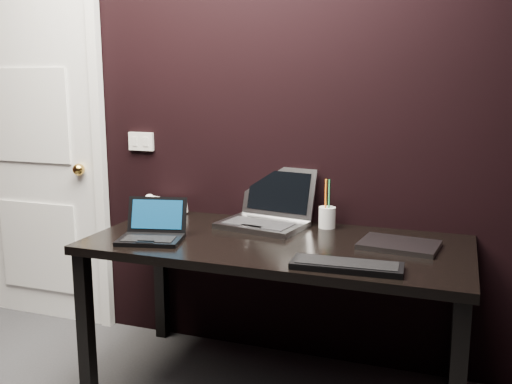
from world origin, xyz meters
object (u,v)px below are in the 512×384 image
(desk_phone, at_px, (163,207))
(netbook, at_px, (152,232))
(desk, at_px, (277,257))
(pen_cup, at_px, (327,216))
(closed_laptop, at_px, (399,245))
(mobile_phone, at_px, (156,217))
(door, at_px, (34,150))
(silver_laptop, at_px, (267,215))
(ext_keyboard, at_px, (347,265))

(desk_phone, bearing_deg, netbook, -66.97)
(netbook, bearing_deg, desk, 18.31)
(pen_cup, bearing_deg, desk_phone, -178.09)
(closed_laptop, xyz_separation_m, desk_phone, (-1.26, 0.20, 0.03))
(mobile_phone, xyz_separation_m, pen_cup, (0.83, 0.22, 0.02))
(desk, distance_m, pen_cup, 0.37)
(door, xyz_separation_m, mobile_phone, (0.98, -0.28, -0.27))
(desk, distance_m, mobile_phone, 0.68)
(silver_laptop, distance_m, desk_phone, 0.60)
(desk_phone, distance_m, pen_cup, 0.89)
(desk, relative_size, netbook, 5.20)
(desk_phone, xyz_separation_m, mobile_phone, (0.06, -0.19, -0.01))
(netbook, height_order, closed_laptop, netbook)
(netbook, relative_size, silver_laptop, 0.72)
(desk_phone, relative_size, mobile_phone, 2.60)
(netbook, distance_m, desk_phone, 0.49)
(ext_keyboard, relative_size, mobile_phone, 4.69)
(closed_laptop, height_order, pen_cup, pen_cup)
(door, height_order, netbook, door)
(desk, bearing_deg, silver_laptop, 118.33)
(desk, xyz_separation_m, desk_phone, (-0.73, 0.28, 0.12))
(door, bearing_deg, mobile_phone, -16.21)
(pen_cup, bearing_deg, desk, -117.64)
(door, xyz_separation_m, pen_cup, (1.81, -0.07, -0.25))
(netbook, xyz_separation_m, mobile_phone, (-0.13, 0.27, -0.00))
(netbook, xyz_separation_m, desk_phone, (-0.19, 0.45, 0.01))
(desk, height_order, desk_phone, desk_phone)
(silver_laptop, height_order, closed_laptop, silver_laptop)
(desk, distance_m, closed_laptop, 0.55)
(netbook, relative_size, mobile_phone, 3.54)
(closed_laptop, relative_size, mobile_phone, 3.82)
(silver_laptop, relative_size, pen_cup, 1.88)
(desk, distance_m, desk_phone, 0.79)
(door, bearing_deg, pen_cup, -2.17)
(desk_phone, distance_m, mobile_phone, 0.20)
(ext_keyboard, distance_m, mobile_phone, 1.11)
(closed_laptop, bearing_deg, desk_phone, 171.08)
(ext_keyboard, relative_size, desk_phone, 1.80)
(desk, bearing_deg, mobile_phone, 172.30)
(silver_laptop, relative_size, desk_phone, 1.90)
(closed_laptop, bearing_deg, door, 172.26)
(silver_laptop, bearing_deg, netbook, -133.62)
(netbook, bearing_deg, ext_keyboard, -6.70)
(silver_laptop, height_order, pen_cup, silver_laptop)
(ext_keyboard, relative_size, pen_cup, 1.79)
(desk, xyz_separation_m, netbook, (-0.54, -0.18, 0.11))
(silver_laptop, bearing_deg, desk, -61.67)
(desk, xyz_separation_m, pen_cup, (0.16, 0.31, 0.13))
(silver_laptop, relative_size, mobile_phone, 4.94)
(door, xyz_separation_m, desk_phone, (0.92, -0.10, -0.26))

